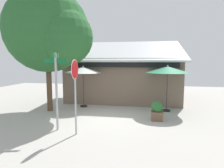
{
  "coord_description": "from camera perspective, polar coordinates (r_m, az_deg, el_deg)",
  "views": [
    {
      "loc": [
        1.97,
        -9.21,
        2.83
      ],
      "look_at": [
        0.09,
        1.2,
        1.6
      ],
      "focal_mm": 31.3,
      "sensor_mm": 36.0,
      "label": 1
    }
  ],
  "objects": [
    {
      "name": "sidewalk_planter",
      "position": [
        9.73,
        13.01,
        -7.61
      ],
      "size": [
        0.55,
        0.55,
        0.93
      ],
      "color": "brown",
      "rests_on": "ground"
    },
    {
      "name": "patio_umbrella_forest_green_center",
      "position": [
        11.34,
        15.92,
        3.99
      ],
      "size": [
        2.38,
        2.38,
        2.63
      ],
      "color": "black",
      "rests_on": "ground"
    },
    {
      "name": "ground_plane",
      "position": [
        9.85,
        -1.81,
        -10.37
      ],
      "size": [
        28.0,
        28.0,
        0.1
      ],
      "primitive_type": "cube",
      "color": "#ADA8A0"
    },
    {
      "name": "cafe_building",
      "position": [
        14.79,
        3.75,
        1.92
      ],
      "size": [
        8.2,
        5.65,
        4.53
      ],
      "color": "#705B4C",
      "rests_on": "ground"
    },
    {
      "name": "patio_umbrella_ivory_left",
      "position": [
        12.14,
        -8.43,
        4.0
      ],
      "size": [
        2.21,
        2.21,
        2.56
      ],
      "color": "black",
      "rests_on": "ground"
    },
    {
      "name": "stop_sign",
      "position": [
        7.51,
        -10.74,
        0.33
      ],
      "size": [
        0.07,
        0.76,
        2.91
      ],
      "color": "#A8AAB2",
      "rests_on": "ground"
    },
    {
      "name": "shade_tree",
      "position": [
        11.47,
        -17.51,
        14.28
      ],
      "size": [
        5.02,
        4.59,
        6.81
      ],
      "color": "brown",
      "rests_on": "ground"
    },
    {
      "name": "street_sign_post",
      "position": [
        8.21,
        -15.96,
        0.13
      ],
      "size": [
        0.86,
        0.92,
        3.17
      ],
      "color": "#A8AAB2",
      "rests_on": "ground"
    }
  ]
}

